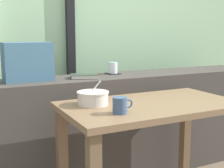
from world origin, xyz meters
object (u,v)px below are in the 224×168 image
object	(u,v)px
closed_book	(84,76)
throw_pillow	(28,62)
juice_glass	(113,68)
ceramic_mug	(120,105)
soup_bowl	(93,98)
coaster_square	(113,74)
breakfast_table	(151,124)

from	to	relation	value
closed_book	throw_pillow	distance (m)	0.40
closed_book	throw_pillow	size ratio (longest dim) A/B	0.70
juice_glass	closed_book	size ratio (longest dim) A/B	0.39
juice_glass	ceramic_mug	bearing A→B (deg)	-114.13
soup_bowl	coaster_square	bearing A→B (deg)	53.97
throw_pillow	coaster_square	bearing A→B (deg)	6.62
breakfast_table	ceramic_mug	world-z (taller)	ceramic_mug
juice_glass	soup_bowl	world-z (taller)	juice_glass
ceramic_mug	soup_bowl	bearing A→B (deg)	102.29
coaster_square	throw_pillow	bearing A→B (deg)	-173.38
juice_glass	closed_book	xyz separation A→B (m)	(-0.29, -0.11, -0.03)
juice_glass	throw_pillow	distance (m)	0.68
breakfast_table	closed_book	bearing A→B (deg)	109.79
coaster_square	throw_pillow	world-z (taller)	throw_pillow
breakfast_table	coaster_square	xyz separation A→B (m)	(0.09, 0.67, 0.22)
throw_pillow	soup_bowl	world-z (taller)	throw_pillow
breakfast_table	coaster_square	distance (m)	0.71
closed_book	ceramic_mug	distance (m)	0.70
breakfast_table	closed_book	size ratio (longest dim) A/B	4.68
breakfast_table	coaster_square	bearing A→B (deg)	82.79
juice_glass	soup_bowl	distance (m)	0.71
juice_glass	ceramic_mug	world-z (taller)	juice_glass
breakfast_table	juice_glass	world-z (taller)	juice_glass
breakfast_table	juice_glass	distance (m)	0.73
ceramic_mug	coaster_square	bearing A→B (deg)	65.87
coaster_square	juice_glass	distance (m)	0.04
breakfast_table	ceramic_mug	bearing A→B (deg)	-154.66
ceramic_mug	breakfast_table	bearing A→B (deg)	25.34
juice_glass	throw_pillow	size ratio (longest dim) A/B	0.28
coaster_square	soup_bowl	world-z (taller)	soup_bowl
closed_book	throw_pillow	world-z (taller)	throw_pillow
throw_pillow	soup_bowl	distance (m)	0.58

